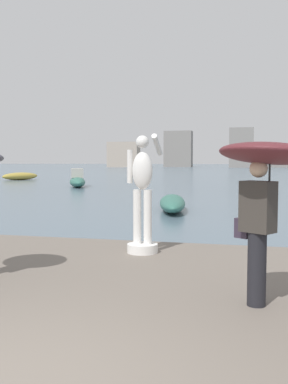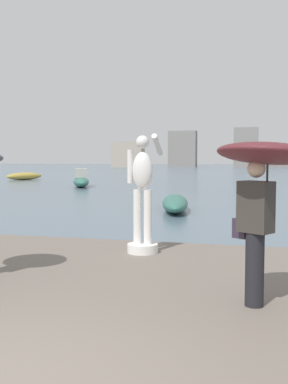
% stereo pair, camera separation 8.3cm
% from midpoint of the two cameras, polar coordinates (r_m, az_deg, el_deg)
% --- Properties ---
extents(ground_plane, '(400.00, 400.00, 0.00)m').
position_cam_midpoint_polar(ground_plane, '(42.91, 11.73, 1.15)').
color(ground_plane, slate).
extents(pier, '(7.84, 9.37, 0.40)m').
position_cam_midpoint_polar(pier, '(5.27, -8.94, -17.40)').
color(pier, '#70665B').
rests_on(pier, ground).
extents(statue_white_figure, '(0.58, 0.85, 2.21)m').
position_cam_midpoint_polar(statue_white_figure, '(8.31, 0.11, -1.04)').
color(statue_white_figure, white).
rests_on(statue_white_figure, pier).
extents(onlooker_right, '(1.61, 1.62, 1.97)m').
position_cam_midpoint_polar(onlooker_right, '(5.35, 15.46, 2.23)').
color(onlooker_right, black).
rests_on(onlooker_right, pier).
extents(boat_near, '(3.03, 4.61, 0.80)m').
position_cam_midpoint_polar(boat_near, '(49.82, -14.90, 1.96)').
color(boat_near, '#B2993D').
rests_on(boat_near, ground).
extents(boat_far, '(1.93, 4.89, 0.65)m').
position_cam_midpoint_polar(boat_far, '(18.83, 4.09, -1.41)').
color(boat_far, '#336B5B').
rests_on(boat_far, ground).
extents(boat_rightward, '(3.12, 4.86, 1.46)m').
position_cam_midpoint_polar(boat_rightward, '(35.98, -7.94, 1.48)').
color(boat_rightward, '#336B5B').
rests_on(boat_rightward, ground).
extents(distant_skyline, '(73.96, 13.43, 11.33)m').
position_cam_midpoint_polar(distant_skyline, '(135.04, 15.28, 5.09)').
color(distant_skyline, '#A89989').
rests_on(distant_skyline, ground).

